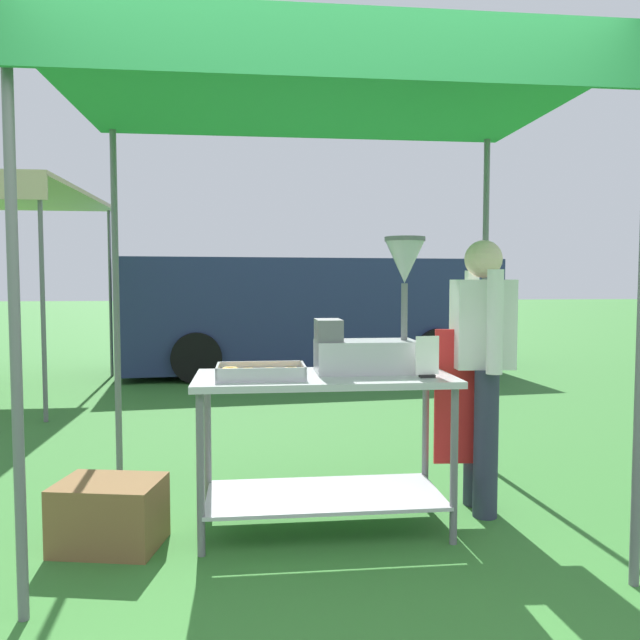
% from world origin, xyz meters
% --- Properties ---
extents(ground_plane, '(70.00, 70.00, 0.00)m').
position_xyz_m(ground_plane, '(0.00, 6.00, 0.00)').
color(ground_plane, '#33702D').
extents(stall_canopy, '(2.84, 2.07, 2.45)m').
position_xyz_m(stall_canopy, '(0.07, 1.25, 2.35)').
color(stall_canopy, slate).
rests_on(stall_canopy, ground).
extents(donut_cart, '(1.40, 0.63, 0.86)m').
position_xyz_m(donut_cart, '(0.07, 1.15, 0.61)').
color(donut_cart, '#B7B7BC').
rests_on(donut_cart, ground).
extents(donut_tray, '(0.46, 0.29, 0.07)m').
position_xyz_m(donut_tray, '(-0.28, 1.09, 0.88)').
color(donut_tray, '#B7B7BC').
rests_on(donut_tray, donut_cart).
extents(donut_fryer, '(0.61, 0.28, 0.76)m').
position_xyz_m(donut_fryer, '(0.36, 1.23, 1.11)').
color(donut_fryer, '#B7B7BC').
rests_on(donut_fryer, donut_cart).
extents(menu_sign, '(0.13, 0.05, 0.22)m').
position_xyz_m(menu_sign, '(0.61, 1.01, 0.95)').
color(menu_sign, black).
rests_on(menu_sign, donut_cart).
extents(vendor, '(0.46, 0.53, 1.61)m').
position_xyz_m(vendor, '(1.02, 1.33, 0.90)').
color(vendor, '#2D3347').
rests_on(vendor, ground).
extents(supply_crate, '(0.58, 0.47, 0.35)m').
position_xyz_m(supply_crate, '(-1.06, 1.04, 0.17)').
color(supply_crate, brown).
rests_on(supply_crate, ground).
extents(van_navy, '(5.69, 2.48, 1.69)m').
position_xyz_m(van_navy, '(0.58, 7.36, 0.88)').
color(van_navy, navy).
rests_on(van_navy, ground).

